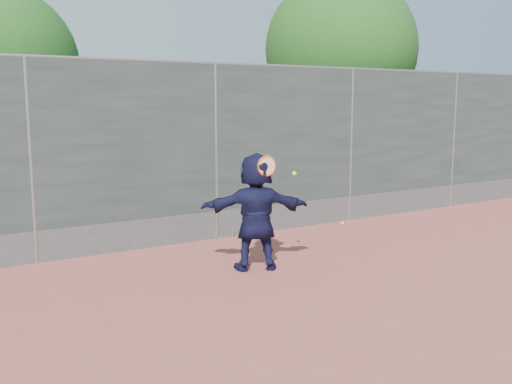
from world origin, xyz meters
TOP-DOWN VIEW (x-y plane):
  - ground at (0.00, 0.00)m, footprint 80.00×80.00m
  - player at (-0.37, 1.57)m, footprint 1.62×1.06m
  - ball_ground at (2.57, 3.19)m, footprint 0.07×0.07m
  - fence at (-0.00, 3.50)m, footprint 20.00×0.06m
  - swing_action at (-0.27, 1.39)m, footprint 0.71×0.18m
  - tree_right at (4.68, 5.75)m, footprint 3.78×3.60m
  - tree_left at (-2.85, 6.55)m, footprint 3.15×3.00m
  - weed_clump at (0.29, 3.38)m, footprint 0.68×0.07m

SIDE VIEW (x-z plane):
  - ground at x=0.00m, z-range 0.00..0.00m
  - ball_ground at x=2.57m, z-range 0.00..0.07m
  - weed_clump at x=0.29m, z-range -0.02..0.28m
  - player at x=-0.37m, z-range 0.00..1.67m
  - swing_action at x=-0.27m, z-range 1.21..1.72m
  - fence at x=0.00m, z-range 0.07..3.09m
  - tree_left at x=-2.85m, z-range 0.68..5.20m
  - tree_right at x=4.68m, z-range 0.80..6.19m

